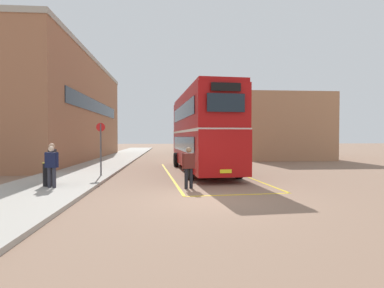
{
  "coord_description": "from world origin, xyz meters",
  "views": [
    {
      "loc": [
        -1.51,
        -10.03,
        2.13
      ],
      "look_at": [
        0.09,
        10.62,
        1.63
      ],
      "focal_mm": 28.09,
      "sensor_mm": 36.0,
      "label": 1
    }
  ],
  "objects": [
    {
      "name": "bay_marking_yellow",
      "position": [
        0.58,
        6.15,
        0.0
      ],
      "size": [
        5.17,
        13.0,
        0.01
      ],
      "color": "gold",
      "rests_on": "ground"
    },
    {
      "name": "pedestrian_waiting_near",
      "position": [
        -6.35,
        2.84,
        1.14
      ],
      "size": [
        0.27,
        0.57,
        1.72
      ],
      "color": "#473828",
      "rests_on": "sidewalk_left"
    },
    {
      "name": "pedestrian_waiting_far",
      "position": [
        -6.07,
        2.01,
        1.07
      ],
      "size": [
        0.53,
        0.33,
        1.62
      ],
      "color": "#2D2D38",
      "rests_on": "sidewalk_left"
    },
    {
      "name": "pedestrian_boarding",
      "position": [
        -0.7,
        2.2,
        0.99
      ],
      "size": [
        0.55,
        0.36,
        1.7
      ],
      "color": "black",
      "rests_on": "ground"
    },
    {
      "name": "litter_bin",
      "position": [
        -6.36,
        2.47,
        0.62
      ],
      "size": [
        0.47,
        0.47,
        0.95
      ],
      "color": "black",
      "rests_on": "sidewalk_left"
    },
    {
      "name": "double_decker_bus",
      "position": [
        0.51,
        8.1,
        2.51
      ],
      "size": [
        3.39,
        10.83,
        4.75
      ],
      "color": "black",
      "rests_on": "ground"
    },
    {
      "name": "bus_stop_sign",
      "position": [
        -4.99,
        5.65,
        1.76
      ],
      "size": [
        0.43,
        0.15,
        2.7
      ],
      "color": "#4C4C51",
      "rests_on": "sidewalk_left"
    },
    {
      "name": "sidewalk_left",
      "position": [
        -6.5,
        16.8,
        0.07
      ],
      "size": [
        4.0,
        57.6,
        0.14
      ],
      "primitive_type": "cube",
      "color": "#A39E93",
      "rests_on": "ground"
    },
    {
      "name": "depot_building_right",
      "position": [
        9.41,
        22.76,
        3.05
      ],
      "size": [
        7.89,
        15.39,
        6.1
      ],
      "color": "#AD7A56",
      "rests_on": "ground"
    },
    {
      "name": "brick_building_left",
      "position": [
        -11.17,
        18.15,
        4.6
      ],
      "size": [
        6.27,
        22.51,
        9.18
      ],
      "color": "#9E6647",
      "rests_on": "ground"
    },
    {
      "name": "ground_plane",
      "position": [
        0.0,
        14.4,
        0.0
      ],
      "size": [
        135.6,
        135.6,
        0.0
      ],
      "primitive_type": "plane",
      "color": "#846651"
    },
    {
      "name": "single_deck_bus",
      "position": [
        2.87,
        29.35,
        1.64
      ],
      "size": [
        3.74,
        10.18,
        3.02
      ],
      "color": "black",
      "rests_on": "ground"
    }
  ]
}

